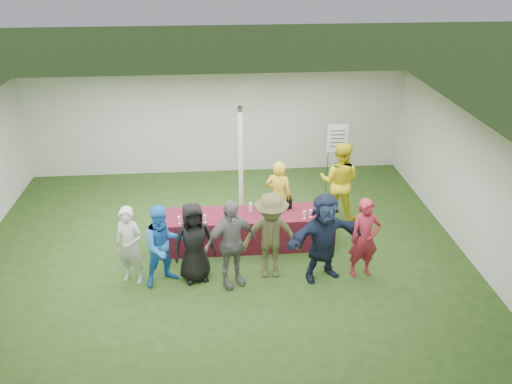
{
  "coord_description": "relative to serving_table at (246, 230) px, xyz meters",
  "views": [
    {
      "loc": [
        0.02,
        -8.69,
        5.8
      ],
      "look_at": [
        0.75,
        0.17,
        1.25
      ],
      "focal_mm": 35.0,
      "sensor_mm": 36.0,
      "label": 1
    }
  ],
  "objects": [
    {
      "name": "customer_5",
      "position": [
        1.35,
        -1.21,
        0.51
      ],
      "size": [
        1.72,
        0.97,
        1.76
      ],
      "primitive_type": "imported",
      "rotation": [
        0.0,
        0.0,
        0.29
      ],
      "color": "#17223A",
      "rests_on": "ground"
    },
    {
      "name": "dump_bucket",
      "position": [
        1.62,
        -0.22,
        0.46
      ],
      "size": [
        0.23,
        0.23,
        0.18
      ],
      "primitive_type": "cylinder",
      "color": "slate",
      "rests_on": "serving_table"
    },
    {
      "name": "ground",
      "position": [
        -0.55,
        -0.17,
        -0.38
      ],
      "size": [
        60.0,
        60.0,
        0.0
      ],
      "primitive_type": "plane",
      "color": "#284719",
      "rests_on": "ground"
    },
    {
      "name": "serving_table",
      "position": [
        0.0,
        0.0,
        0.0
      ],
      "size": [
        3.6,
        0.8,
        0.75
      ],
      "primitive_type": "cube",
      "color": "maroon",
      "rests_on": "ground"
    },
    {
      "name": "wine_glasses",
      "position": [
        -0.2,
        -0.25,
        0.49
      ],
      "size": [
        2.69,
        0.1,
        0.16
      ],
      "color": "silver",
      "rests_on": "serving_table"
    },
    {
      "name": "customer_4",
      "position": [
        0.39,
        -1.08,
        0.49
      ],
      "size": [
        1.15,
        0.69,
        1.74
      ],
      "primitive_type": "imported",
      "rotation": [
        0.0,
        0.0,
        -0.04
      ],
      "color": "#4A4929",
      "rests_on": "ground"
    },
    {
      "name": "customer_2",
      "position": [
        -1.03,
        -1.06,
        0.42
      ],
      "size": [
        0.89,
        0.7,
        1.6
      ],
      "primitive_type": "imported",
      "rotation": [
        0.0,
        0.0,
        0.27
      ],
      "color": "black",
      "rests_on": "ground"
    },
    {
      "name": "staff_pourer",
      "position": [
        0.74,
        0.62,
        0.44
      ],
      "size": [
        0.7,
        0.6,
        1.63
      ],
      "primitive_type": "imported",
      "rotation": [
        0.0,
        0.0,
        2.72
      ],
      "color": "yellow",
      "rests_on": "ground"
    },
    {
      "name": "wine_list_sign",
      "position": [
        2.37,
        2.3,
        0.94
      ],
      "size": [
        0.5,
        0.03,
        1.8
      ],
      "color": "slate",
      "rests_on": "ground"
    },
    {
      "name": "tent",
      "position": [
        -0.05,
        1.03,
        0.98
      ],
      "size": [
        10.0,
        10.0,
        10.0
      ],
      "color": "white",
      "rests_on": "ground"
    },
    {
      "name": "customer_1",
      "position": [
        -1.58,
        -1.12,
        0.43
      ],
      "size": [
        0.97,
        0.89,
        1.61
      ],
      "primitive_type": "imported",
      "rotation": [
        0.0,
        0.0,
        0.46
      ],
      "color": "blue",
      "rests_on": "ground"
    },
    {
      "name": "bar_towel",
      "position": [
        1.6,
        0.05,
        0.39
      ],
      "size": [
        0.25,
        0.18,
        0.03
      ],
      "primitive_type": "cube",
      "color": "white",
      "rests_on": "serving_table"
    },
    {
      "name": "customer_0",
      "position": [
        -2.2,
        -1.03,
        0.4
      ],
      "size": [
        0.66,
        0.54,
        1.55
      ],
      "primitive_type": "imported",
      "rotation": [
        0.0,
        0.0,
        -0.35
      ],
      "color": "beige",
      "rests_on": "ground"
    },
    {
      "name": "customer_6",
      "position": [
        2.13,
        -1.19,
        0.43
      ],
      "size": [
        0.63,
        0.45,
        1.61
      ],
      "primitive_type": "imported",
      "rotation": [
        0.0,
        0.0,
        0.12
      ],
      "color": "maroon",
      "rests_on": "ground"
    },
    {
      "name": "customer_3",
      "position": [
        -0.36,
        -1.28,
        0.5
      ],
      "size": [
        1.11,
        0.82,
        1.75
      ],
      "primitive_type": "imported",
      "rotation": [
        0.0,
        0.0,
        0.44
      ],
      "color": "slate",
      "rests_on": "ground"
    },
    {
      "name": "staff_back",
      "position": [
        2.15,
        0.99,
        0.55
      ],
      "size": [
        1.11,
        1.0,
        1.86
      ],
      "primitive_type": "imported",
      "rotation": [
        0.0,
        0.0,
        2.74
      ],
      "color": "gold",
      "rests_on": "ground"
    },
    {
      "name": "water_bottle",
      "position": [
        0.09,
        0.08,
        0.48
      ],
      "size": [
        0.07,
        0.07,
        0.23
      ],
      "color": "silver",
      "rests_on": "serving_table"
    },
    {
      "name": "wine_bottles",
      "position": [
        0.63,
        0.14,
        0.5
      ],
      "size": [
        0.7,
        0.13,
        0.32
      ],
      "color": "black",
      "rests_on": "serving_table"
    }
  ]
}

